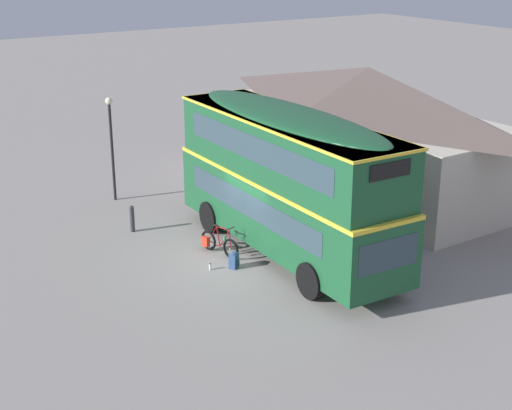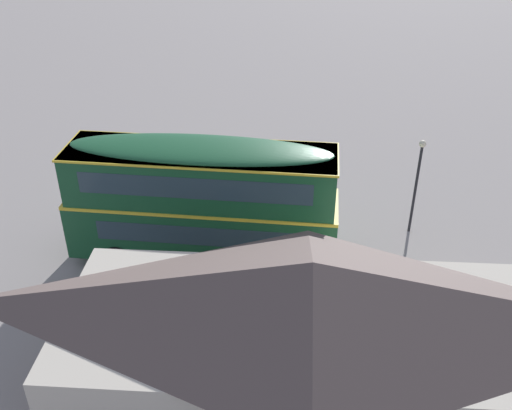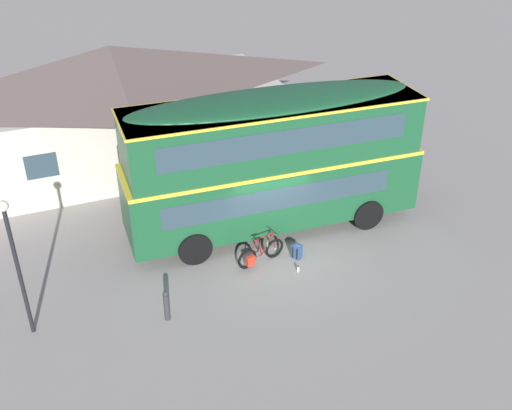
{
  "view_description": "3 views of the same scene",
  "coord_description": "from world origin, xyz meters",
  "px_view_note": "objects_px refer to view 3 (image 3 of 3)",
  "views": [
    {
      "loc": [
        19.02,
        -11.76,
        9.78
      ],
      "look_at": [
        -0.03,
        0.53,
        1.67
      ],
      "focal_mm": 52.56,
      "sensor_mm": 36.0,
      "label": 1
    },
    {
      "loc": [
        -3.09,
        19.47,
        13.43
      ],
      "look_at": [
        -1.38,
        1.05,
        2.29
      ],
      "focal_mm": 41.21,
      "sensor_mm": 36.0,
      "label": 2
    },
    {
      "loc": [
        -6.33,
        -15.05,
        11.28
      ],
      "look_at": [
        -0.34,
        0.53,
        1.49
      ],
      "focal_mm": 42.42,
      "sensor_mm": 36.0,
      "label": 3
    }
  ],
  "objects_px": {
    "double_decker_bus": "(273,158)",
    "touring_bicycle": "(260,254)",
    "street_lamp": "(14,254)",
    "water_bottle_clear_plastic": "(298,269)",
    "kerb_bollard": "(167,305)",
    "backpack_on_ground": "(297,251)"
  },
  "relations": [
    {
      "from": "touring_bicycle",
      "to": "water_bottle_clear_plastic",
      "type": "relative_size",
      "value": 7.85
    },
    {
      "from": "street_lamp",
      "to": "touring_bicycle",
      "type": "bearing_deg",
      "value": 5.8
    },
    {
      "from": "touring_bicycle",
      "to": "double_decker_bus",
      "type": "bearing_deg",
      "value": 57.83
    },
    {
      "from": "double_decker_bus",
      "to": "touring_bicycle",
      "type": "distance_m",
      "value": 3.19
    },
    {
      "from": "backpack_on_ground",
      "to": "water_bottle_clear_plastic",
      "type": "bearing_deg",
      "value": -111.25
    },
    {
      "from": "touring_bicycle",
      "to": "backpack_on_ground",
      "type": "distance_m",
      "value": 1.24
    },
    {
      "from": "double_decker_bus",
      "to": "kerb_bollard",
      "type": "height_order",
      "value": "double_decker_bus"
    },
    {
      "from": "kerb_bollard",
      "to": "touring_bicycle",
      "type": "bearing_deg",
      "value": 24.47
    },
    {
      "from": "double_decker_bus",
      "to": "touring_bicycle",
      "type": "xyz_separation_m",
      "value": [
        -1.19,
        -1.9,
        -2.27
      ]
    },
    {
      "from": "double_decker_bus",
      "to": "water_bottle_clear_plastic",
      "type": "xyz_separation_m",
      "value": [
        -0.24,
        -2.73,
        -2.54
      ]
    },
    {
      "from": "water_bottle_clear_plastic",
      "to": "backpack_on_ground",
      "type": "bearing_deg",
      "value": 68.75
    },
    {
      "from": "double_decker_bus",
      "to": "water_bottle_clear_plastic",
      "type": "relative_size",
      "value": 45.8
    },
    {
      "from": "touring_bicycle",
      "to": "kerb_bollard",
      "type": "distance_m",
      "value": 3.69
    },
    {
      "from": "double_decker_bus",
      "to": "backpack_on_ground",
      "type": "distance_m",
      "value": 3.12
    },
    {
      "from": "water_bottle_clear_plastic",
      "to": "kerb_bollard",
      "type": "height_order",
      "value": "kerb_bollard"
    },
    {
      "from": "touring_bicycle",
      "to": "kerb_bollard",
      "type": "xyz_separation_m",
      "value": [
        -3.35,
        -1.53,
        0.13
      ]
    },
    {
      "from": "street_lamp",
      "to": "double_decker_bus",
      "type": "bearing_deg",
      "value": 17.8
    },
    {
      "from": "street_lamp",
      "to": "kerb_bollard",
      "type": "bearing_deg",
      "value": -13.18
    },
    {
      "from": "kerb_bollard",
      "to": "double_decker_bus",
      "type": "bearing_deg",
      "value": 36.97
    },
    {
      "from": "touring_bicycle",
      "to": "water_bottle_clear_plastic",
      "type": "xyz_separation_m",
      "value": [
        0.95,
        -0.83,
        -0.27
      ]
    },
    {
      "from": "double_decker_bus",
      "to": "street_lamp",
      "type": "distance_m",
      "value": 8.49
    },
    {
      "from": "double_decker_bus",
      "to": "water_bottle_clear_plastic",
      "type": "distance_m",
      "value": 3.74
    }
  ]
}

